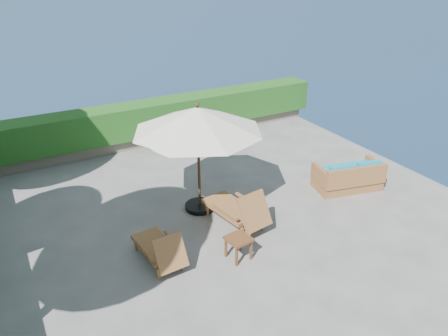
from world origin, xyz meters
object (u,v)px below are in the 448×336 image
patio_umbrella (198,121)px  side_table (239,241)px  lounge_left (160,249)px  lounge_right (238,209)px  wicker_loveseat (349,178)px

patio_umbrella → side_table: patio_umbrella is taller
lounge_left → side_table: (1.42, -0.60, 0.05)m
lounge_right → wicker_loveseat: 3.38m
lounge_right → side_table: (-0.61, -1.05, -0.01)m
lounge_left → lounge_right: size_ratio=0.83×
side_table → lounge_left: bearing=157.1°
wicker_loveseat → side_table: bearing=-151.4°
patio_umbrella → lounge_left: (-1.59, -1.50, -1.90)m
lounge_right → wicker_loveseat: lounge_right is taller
lounge_left → wicker_loveseat: 5.44m
lounge_left → wicker_loveseat: bearing=1.3°
lounge_left → side_table: bearing=-27.2°
lounge_right → side_table: 1.21m
lounge_right → patio_umbrella: bearing=103.3°
patio_umbrella → lounge_right: 2.17m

